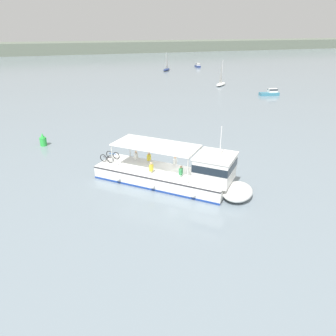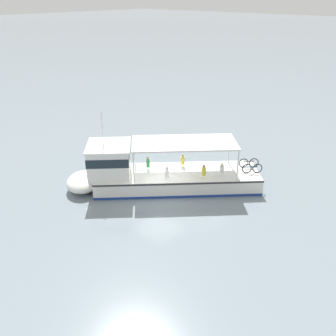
% 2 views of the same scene
% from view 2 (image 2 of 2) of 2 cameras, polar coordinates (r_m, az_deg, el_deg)
% --- Properties ---
extents(ground_plane, '(400.00, 400.00, 0.00)m').
position_cam_2_polar(ground_plane, '(24.73, -1.17, -4.23)').
color(ground_plane, gray).
extents(ferry_main, '(11.11, 11.23, 5.32)m').
position_cam_2_polar(ferry_main, '(25.40, -2.29, -0.84)').
color(ferry_main, white).
rests_on(ferry_main, ground).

